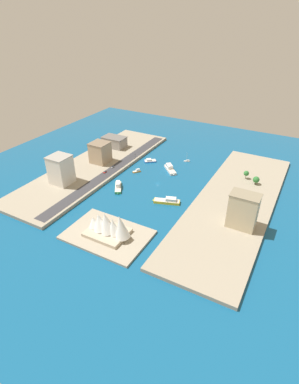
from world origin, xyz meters
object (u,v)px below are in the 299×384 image
at_px(pickup_red, 105,172).
at_px(ferry_green_doubledeck, 118,187).
at_px(water_taxi_orange, 137,171).
at_px(sailboat_small_white, 187,161).
at_px(catamaran_blue, 150,161).
at_px(office_block_beige, 243,211).
at_px(opera_landmark, 108,226).
at_px(apartment_midrise_tan, 100,152).
at_px(carpark_squat_concrete, 114,142).
at_px(hotel_broad_white, 61,170).
at_px(sedan_silver, 113,167).
at_px(traffic_light_waterfront, 135,156).
at_px(ferry_white_commuter, 170,169).
at_px(ferry_yellow_fast, 168,201).

bearing_deg(pickup_red, ferry_green_doubledeck, 149.23).
xyz_separation_m(water_taxi_orange, sailboat_small_white, (-40.04, -54.10, -0.33)).
relative_size(catamaran_blue, office_block_beige, 0.50).
bearing_deg(opera_landmark, apartment_midrise_tan, -50.53).
bearing_deg(ferry_green_doubledeck, carpark_squat_concrete, -53.49).
distance_m(catamaran_blue, apartment_midrise_tan, 61.67).
distance_m(hotel_broad_white, sedan_silver, 62.76).
height_order(apartment_midrise_tan, opera_landmark, apartment_midrise_tan).
relative_size(catamaran_blue, hotel_broad_white, 0.52).
distance_m(ferry_green_doubledeck, office_block_beige, 131.32).
bearing_deg(opera_landmark, sedan_silver, -56.57).
distance_m(water_taxi_orange, ferry_green_doubledeck, 42.03).
relative_size(office_block_beige, traffic_light_waterfront, 4.85).
bearing_deg(sailboat_small_white, hotel_broad_white, 51.69).
bearing_deg(office_block_beige, ferry_white_commuter, -35.16).
xyz_separation_m(ferry_green_doubledeck, office_block_beige, (-130.08, 6.58, 16.77)).
bearing_deg(water_taxi_orange, pickup_red, 41.45).
relative_size(ferry_white_commuter, apartment_midrise_tan, 0.92).
bearing_deg(apartment_midrise_tan, carpark_squat_concrete, -74.99).
xyz_separation_m(sedan_silver, opera_landmark, (-67.20, 101.78, 6.95)).
bearing_deg(carpark_squat_concrete, pickup_red, 116.52).
height_order(water_taxi_orange, sailboat_small_white, sailboat_small_white).
relative_size(carpark_squat_concrete, pickup_red, 6.44).
xyz_separation_m(ferry_yellow_fast, traffic_light_waterfront, (76.55, -65.95, 5.41)).
height_order(sedan_silver, pickup_red, sedan_silver).
xyz_separation_m(ferry_green_doubledeck, carpark_squat_concrete, (63.82, -86.20, 7.84)).
xyz_separation_m(ferry_white_commuter, traffic_light_waterfront, (48.52, -2.11, 5.22)).
bearing_deg(office_block_beige, pickup_red, -8.62).
distance_m(ferry_green_doubledeck, traffic_light_waterfront, 69.05).
height_order(ferry_green_doubledeck, catamaran_blue, ferry_green_doubledeck).
relative_size(water_taxi_orange, ferry_yellow_fast, 0.34).
bearing_deg(ferry_white_commuter, pickup_red, 38.09).
distance_m(ferry_white_commuter, apartment_midrise_tan, 85.71).
relative_size(office_block_beige, carpark_squat_concrete, 1.03).
xyz_separation_m(apartment_midrise_tan, sedan_silver, (-21.64, 6.09, -11.32)).
distance_m(carpark_squat_concrete, pickup_red, 76.87).
distance_m(catamaran_blue, carpark_squat_concrete, 63.13).
distance_m(ferry_white_commuter, hotel_broad_white, 122.76).
bearing_deg(sedan_silver, catamaran_blue, -123.08).
height_order(sailboat_small_white, sedan_silver, sailboat_small_white).
bearing_deg(opera_landmark, ferry_green_doubledeck, -61.38).
bearing_deg(hotel_broad_white, traffic_light_waterfront, -112.57).
relative_size(traffic_light_waterfront, opera_landmark, 0.16).
relative_size(pickup_red, traffic_light_waterfront, 0.73).
relative_size(carpark_squat_concrete, opera_landmark, 0.75).
xyz_separation_m(ferry_green_doubledeck, catamaran_blue, (2.53, -73.94, -1.01)).
relative_size(office_block_beige, sedan_silver, 6.45).
distance_m(ferry_yellow_fast, apartment_midrise_tan, 116.18).
relative_size(sailboat_small_white, hotel_broad_white, 0.38).
relative_size(sailboat_small_white, opera_landmark, 0.29).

